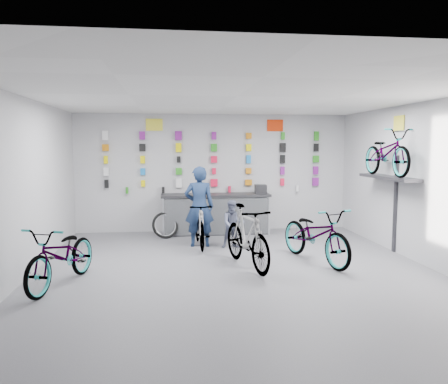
{
  "coord_description": "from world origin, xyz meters",
  "views": [
    {
      "loc": [
        -1.11,
        -7.2,
        2.18
      ],
      "look_at": [
        -0.05,
        1.4,
        1.27
      ],
      "focal_mm": 35.0,
      "sensor_mm": 36.0,
      "label": 1
    }
  ],
  "objects": [
    {
      "name": "wall_right",
      "position": [
        3.5,
        0.0,
        1.5
      ],
      "size": [
        0.0,
        8.0,
        8.0
      ],
      "primitive_type": "plane",
      "rotation": [
        1.57,
        0.0,
        -1.57
      ],
      "color": "silver",
      "rests_on": "floor"
    },
    {
      "name": "sign_left",
      "position": [
        -1.5,
        3.98,
        2.72
      ],
      "size": [
        0.42,
        0.02,
        0.3
      ],
      "primitive_type": "cube",
      "color": "yellow",
      "rests_on": "wall_back"
    },
    {
      "name": "wall_bracket",
      "position": [
        3.33,
        1.2,
        1.46
      ],
      "size": [
        0.39,
        1.9,
        2.0
      ],
      "color": "#333338",
      "rests_on": "wall_right"
    },
    {
      "name": "spare_wheel",
      "position": [
        -1.25,
        3.17,
        0.31
      ],
      "size": [
        0.7,
        0.46,
        0.63
      ],
      "rotation": [
        0.0,
        0.0,
        0.32
      ],
      "color": "black",
      "rests_on": "floor"
    },
    {
      "name": "wall_back",
      "position": [
        0.0,
        4.0,
        1.5
      ],
      "size": [
        7.0,
        0.0,
        7.0
      ],
      "primitive_type": "plane",
      "rotation": [
        1.57,
        0.0,
        0.0
      ],
      "color": "silver",
      "rests_on": "floor"
    },
    {
      "name": "sign_side",
      "position": [
        3.48,
        1.2,
        2.65
      ],
      "size": [
        0.02,
        0.4,
        0.3
      ],
      "primitive_type": "cube",
      "color": "yellow",
      "rests_on": "wall_right"
    },
    {
      "name": "counter",
      "position": [
        0.0,
        3.54,
        0.49
      ],
      "size": [
        2.7,
        0.66,
        1.0
      ],
      "color": "black",
      "rests_on": "floor"
    },
    {
      "name": "wall_left",
      "position": [
        -3.5,
        0.0,
        1.5
      ],
      "size": [
        0.0,
        8.0,
        8.0
      ],
      "primitive_type": "plane",
      "rotation": [
        1.57,
        0.0,
        1.57
      ],
      "color": "silver",
      "rests_on": "floor"
    },
    {
      "name": "merch_wall",
      "position": [
        0.05,
        3.93,
        1.82
      ],
      "size": [
        5.56,
        0.08,
        1.57
      ],
      "color": "black",
      "rests_on": "wall_back"
    },
    {
      "name": "bike_service",
      "position": [
        -0.5,
        2.14,
        0.5
      ],
      "size": [
        0.52,
        1.67,
        1.0
      ],
      "primitive_type": "imported",
      "rotation": [
        0.0,
        0.0,
        0.03
      ],
      "color": "gray",
      "rests_on": "floor"
    },
    {
      "name": "customer",
      "position": [
        0.21,
        1.96,
        0.52
      ],
      "size": [
        0.51,
        0.4,
        1.03
      ],
      "primitive_type": "imported",
      "rotation": [
        0.0,
        0.0,
        0.03
      ],
      "color": "#4F546D",
      "rests_on": "floor"
    },
    {
      "name": "floor",
      "position": [
        0.0,
        0.0,
        0.0
      ],
      "size": [
        8.0,
        8.0,
        0.0
      ],
      "primitive_type": "plane",
      "color": "#57575C",
      "rests_on": "ground"
    },
    {
      "name": "ceiling",
      "position": [
        0.0,
        0.0,
        3.0
      ],
      "size": [
        8.0,
        8.0,
        0.0
      ],
      "primitive_type": "plane",
      "rotation": [
        3.14,
        0.0,
        0.0
      ],
      "color": "white",
      "rests_on": "wall_back"
    },
    {
      "name": "bike_left",
      "position": [
        -2.81,
        -0.27,
        0.49
      ],
      "size": [
        1.19,
        1.99,
        0.99
      ],
      "primitive_type": "imported",
      "rotation": [
        0.0,
        0.0,
        -0.3
      ],
      "color": "gray",
      "rests_on": "floor"
    },
    {
      "name": "clerk",
      "position": [
        -0.5,
        2.2,
        0.88
      ],
      "size": [
        0.66,
        0.46,
        1.76
      ],
      "primitive_type": "imported",
      "rotation": [
        0.0,
        0.0,
        3.08
      ],
      "color": "#18294A",
      "rests_on": "floor"
    },
    {
      "name": "sign_right",
      "position": [
        1.6,
        3.98,
        2.72
      ],
      "size": [
        0.42,
        0.02,
        0.3
      ],
      "primitive_type": "cube",
      "color": "red",
      "rests_on": "wall_back"
    },
    {
      "name": "wall_front",
      "position": [
        0.0,
        -4.0,
        1.5
      ],
      "size": [
        7.0,
        0.0,
        7.0
      ],
      "primitive_type": "plane",
      "rotation": [
        -1.57,
        0.0,
        0.0
      ],
      "color": "silver",
      "rests_on": "floor"
    },
    {
      "name": "bike_center",
      "position": [
        0.24,
        0.42,
        0.56
      ],
      "size": [
        0.96,
        1.95,
        1.13
      ],
      "primitive_type": "imported",
      "rotation": [
        0.0,
        0.0,
        0.24
      ],
      "color": "gray",
      "rests_on": "floor"
    },
    {
      "name": "bike_wall",
      "position": [
        3.25,
        1.2,
        2.05
      ],
      "size": [
        0.63,
        1.8,
        0.95
      ],
      "primitive_type": "imported",
      "color": "gray",
      "rests_on": "wall_bracket"
    },
    {
      "name": "bike_right",
      "position": [
        1.6,
        0.63,
        0.53
      ],
      "size": [
        1.28,
        2.14,
        1.06
      ],
      "primitive_type": "imported",
      "rotation": [
        0.0,
        0.0,
        0.31
      ],
      "color": "gray",
      "rests_on": "floor"
    },
    {
      "name": "register",
      "position": [
        1.14,
        3.55,
        1.11
      ],
      "size": [
        0.3,
        0.32,
        0.22
      ],
      "primitive_type": "cube",
      "rotation": [
        0.0,
        0.0,
        -0.07
      ],
      "color": "black",
      "rests_on": "counter"
    }
  ]
}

